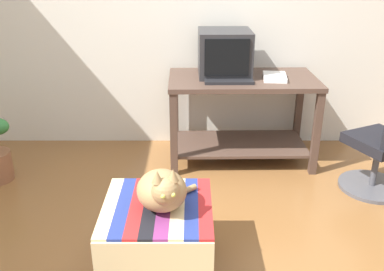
# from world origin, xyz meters

# --- Properties ---
(back_wall) EXTENTS (8.00, 0.10, 2.60)m
(back_wall) POSITION_xyz_m (0.00, 2.05, 1.30)
(back_wall) COLOR silver
(back_wall) RESTS_ON ground_plane
(desk) EXTENTS (1.27, 0.70, 0.77)m
(desk) POSITION_xyz_m (0.46, 1.60, 0.52)
(desk) COLOR #4C382D
(desk) RESTS_ON ground_plane
(tv_monitor) EXTENTS (0.45, 0.45, 0.38)m
(tv_monitor) POSITION_xyz_m (0.30, 1.69, 0.95)
(tv_monitor) COLOR #28282B
(tv_monitor) RESTS_ON desk
(keyboard) EXTENTS (0.40, 0.15, 0.02)m
(keyboard) POSITION_xyz_m (0.33, 1.44, 0.78)
(keyboard) COLOR black
(keyboard) RESTS_ON desk
(book) EXTENTS (0.22, 0.29, 0.04)m
(book) POSITION_xyz_m (0.72, 1.55, 0.79)
(book) COLOR white
(book) RESTS_ON desk
(ottoman_with_blanket) EXTENTS (0.62, 0.64, 0.43)m
(ottoman_with_blanket) POSITION_xyz_m (-0.17, 0.11, 0.22)
(ottoman_with_blanket) COLOR #7A664C
(ottoman_with_blanket) RESTS_ON ground_plane
(cat) EXTENTS (0.37, 0.40, 0.29)m
(cat) POSITION_xyz_m (-0.13, 0.08, 0.55)
(cat) COLOR #9E7A4C
(cat) RESTS_ON ottoman_with_blanket
(pen) EXTENTS (0.14, 0.05, 0.01)m
(pen) POSITION_xyz_m (0.79, 1.67, 0.77)
(pen) COLOR #B7B7BC
(pen) RESTS_ON desk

